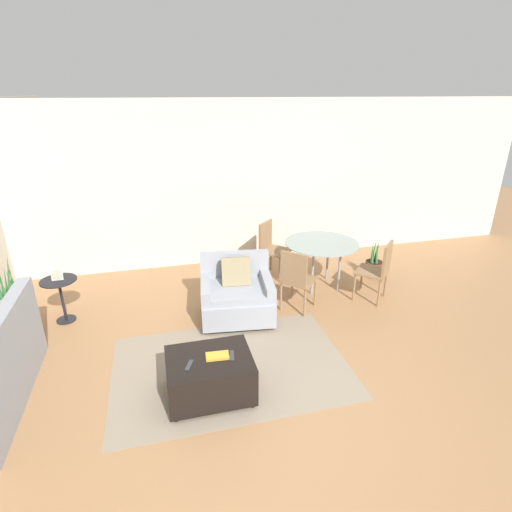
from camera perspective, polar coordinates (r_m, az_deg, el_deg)
The scene contains 16 objects.
ground_plane at distance 4.05m, azimuth 1.98°, elevation -22.00°, with size 20.00×20.00×0.00m, color #A3754C.
wall_back at distance 6.81m, azimuth -7.01°, elevation 9.91°, with size 12.00×0.06×2.75m.
area_rug at distance 4.62m, azimuth -3.60°, elevation -15.46°, with size 2.56×1.73×0.01m.
armchair at distance 5.33m, azimuth -2.77°, elevation -5.55°, with size 1.02×0.92×0.84m.
ottoman at distance 4.14m, azimuth -6.60°, elevation -16.53°, with size 0.83×0.63×0.45m.
book_stack at distance 4.01m, azimuth -5.54°, elevation -14.02°, with size 0.23×0.14×0.03m.
tv_remote_primary at distance 4.02m, azimuth -3.46°, elevation -13.99°, with size 0.07×0.16×0.01m.
tv_remote_secondary at distance 3.94m, azimuth -9.51°, elevation -15.12°, with size 0.10×0.16×0.01m.
potted_plant at distance 5.98m, azimuth -31.35°, elevation -6.92°, with size 0.42×0.42×1.02m.
side_table at distance 5.79m, azimuth -26.13°, elevation -4.65°, with size 0.45×0.45×0.60m.
picture_frame at distance 5.69m, azimuth -26.56°, elevation -2.38°, with size 0.14×0.06×0.15m.
dining_table at distance 6.12m, azimuth 9.34°, elevation 1.19°, with size 1.11×1.11×0.73m.
dining_chair_near_left at distance 5.42m, azimuth 5.80°, elevation -2.98°, with size 0.59×0.59×0.90m.
dining_chair_near_right at distance 5.94m, azimuth 17.10°, elevation -1.59°, with size 0.59×0.59×0.90m.
dining_chair_far_left at distance 6.50m, azimuth 2.12°, elevation 1.56°, with size 0.59×0.59×0.90m.
potted_plant_small at distance 6.85m, azimuth 16.51°, elevation -1.32°, with size 0.29×0.29×0.65m.
Camera 1 is at (-0.84, -2.77, 2.84)m, focal length 28.00 mm.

